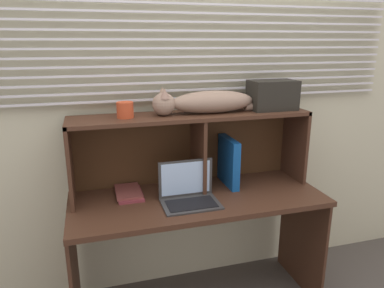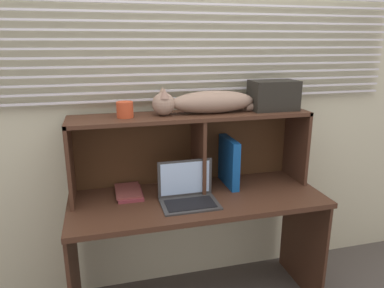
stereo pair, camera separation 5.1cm
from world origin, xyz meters
TOP-DOWN VIEW (x-y plane):
  - back_panel_with_blinds at (0.00, 0.55)m, footprint 4.40×0.08m
  - desk at (0.00, 0.23)m, footprint 1.45×0.57m
  - hutch_shelf_unit at (0.00, 0.39)m, footprint 1.40×0.29m
  - cat at (0.09, 0.36)m, footprint 0.86×0.16m
  - laptop at (-0.07, 0.17)m, footprint 0.31×0.22m
  - binder_upright at (0.23, 0.36)m, footprint 0.05×0.26m
  - book_stack at (-0.38, 0.36)m, footprint 0.15×0.24m
  - small_basket at (-0.38, 0.36)m, footprint 0.09×0.09m
  - storage_box at (0.51, 0.36)m, footprint 0.28×0.17m

SIDE VIEW (x-z plane):
  - desk at x=0.00m, z-range 0.22..0.95m
  - book_stack at x=-0.38m, z-range 0.73..0.76m
  - laptop at x=-0.07m, z-range 0.66..0.89m
  - binder_upright at x=0.23m, z-range 0.73..1.02m
  - hutch_shelf_unit at x=0.00m, z-range 0.81..1.27m
  - small_basket at x=-0.38m, z-range 1.19..1.27m
  - cat at x=0.09m, z-range 1.17..1.33m
  - back_panel_with_blinds at x=0.00m, z-range 0.01..2.51m
  - storage_box at x=0.51m, z-range 1.19..1.36m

